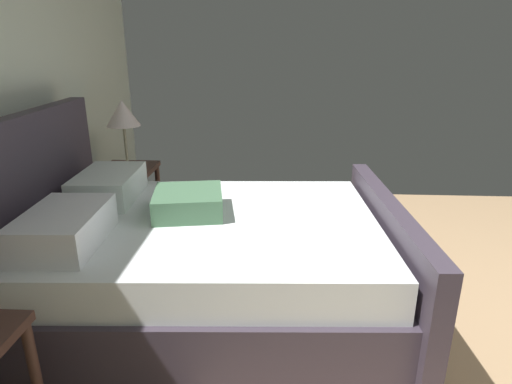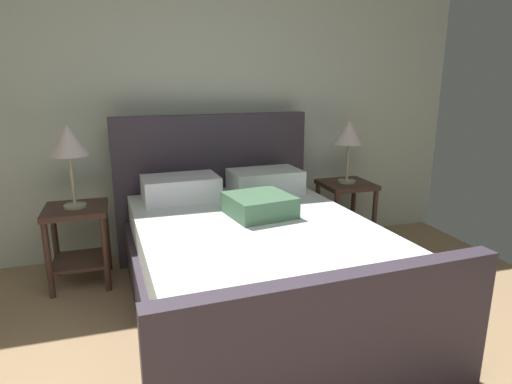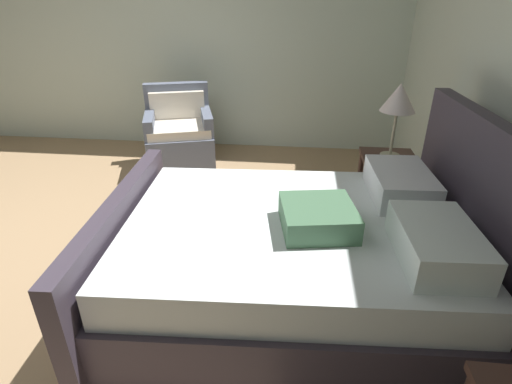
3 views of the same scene
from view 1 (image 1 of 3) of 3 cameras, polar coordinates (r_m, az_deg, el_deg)
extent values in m
cube|color=#3C333F|center=(2.71, -5.60, -11.75)|extent=(1.62, 2.06, 0.40)
cube|color=#3C333F|center=(2.83, -27.37, -3.24)|extent=(1.64, 0.18, 1.23)
cube|color=#3C333F|center=(2.73, 16.84, -8.43)|extent=(1.64, 0.18, 0.73)
cube|color=white|center=(2.57, -5.82, -5.80)|extent=(1.53, 1.99, 0.22)
cube|color=white|center=(2.37, -24.27, -4.38)|extent=(0.58, 0.39, 0.18)
cube|color=white|center=(2.96, -19.07, 0.83)|extent=(0.58, 0.39, 0.18)
cube|color=#497251|center=(2.59, -9.04, -1.36)|extent=(0.46, 0.46, 0.14)
cube|color=#482E26|center=(3.80, -16.72, 2.96)|extent=(0.44, 0.44, 0.04)
cube|color=#482E26|center=(3.93, -16.17, -2.65)|extent=(0.40, 0.40, 0.02)
cylinder|color=#482E26|center=(3.66, -14.44, -2.39)|extent=(0.04, 0.04, 0.56)
cylinder|color=#482E26|center=(4.00, -12.87, -0.40)|extent=(0.04, 0.04, 0.56)
cylinder|color=#482E26|center=(3.80, -19.93, -2.20)|extent=(0.04, 0.04, 0.56)
cylinder|color=#482E26|center=(4.12, -17.95, -0.29)|extent=(0.04, 0.04, 0.56)
cylinder|color=#B7B293|center=(3.79, -16.76, 3.40)|extent=(0.16, 0.16, 0.02)
cylinder|color=#B7B293|center=(3.75, -17.02, 5.97)|extent=(0.02, 0.02, 0.33)
cone|color=white|center=(3.70, -17.43, 10.04)|extent=(0.28, 0.28, 0.21)
cylinder|color=#482E26|center=(2.12, -27.29, -21.49)|extent=(0.04, 0.04, 0.56)
camera|label=2|loc=(2.63, 58.76, 8.69)|focal=30.70mm
camera|label=3|loc=(4.34, -2.34, 22.18)|focal=27.80mm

